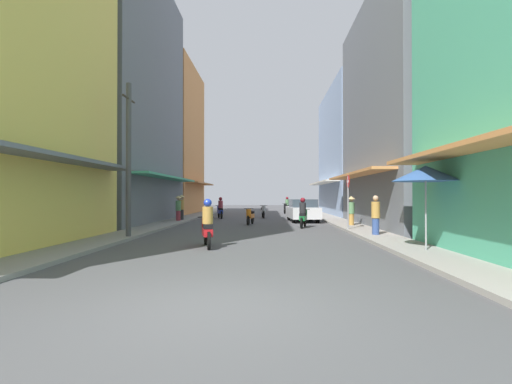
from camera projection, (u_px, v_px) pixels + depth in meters
ground_plane at (255, 224)px, 22.92m from camera, size 93.24×93.24×0.00m
sidewalk_left at (169, 223)px, 23.09m from camera, size 1.57×50.38×0.12m
sidewalk_right at (343, 223)px, 22.75m from camera, size 1.57×50.38×0.12m
building_left_mid at (113, 98)px, 24.09m from camera, size 7.05×12.56×15.58m
building_left_far at (163, 141)px, 35.54m from camera, size 7.05×9.71×13.42m
building_right_mid at (421, 113)px, 20.68m from camera, size 7.05×12.01×12.20m
building_right_far at (363, 153)px, 33.37m from camera, size 7.05×12.49×10.83m
motorbike_blue at (220, 209)px, 28.59m from camera, size 0.71×1.76×1.58m
motorbike_red at (207, 226)px, 12.57m from camera, size 0.66×1.78×1.58m
motorbike_green at (303, 214)px, 20.34m from camera, size 0.65×1.78×1.58m
motorbike_black at (287, 206)px, 36.83m from camera, size 0.73×1.75×1.58m
motorbike_orange at (250, 216)px, 22.43m from camera, size 0.57×1.80×0.96m
motorbike_silver at (263, 211)px, 29.22m from camera, size 0.55×1.81×0.96m
parked_car at (303, 210)px, 25.10m from camera, size 2.01×4.20×1.45m
pedestrian_far at (178, 207)px, 24.25m from camera, size 0.44×0.44×1.69m
pedestrian_midway at (351, 210)px, 20.55m from camera, size 0.44×0.44×1.66m
pedestrian_crossing at (181, 206)px, 25.21m from camera, size 0.44×0.44×1.75m
pedestrian_foreground at (376, 216)px, 15.50m from camera, size 0.34×0.34×1.69m
vendor_umbrella at (426, 174)px, 11.12m from camera, size 1.89×1.89×2.54m
utility_pole at (129, 159)px, 14.90m from camera, size 0.20×1.20×6.02m
street_sign_no_entry at (348, 195)px, 18.15m from camera, size 0.07×0.60×2.65m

